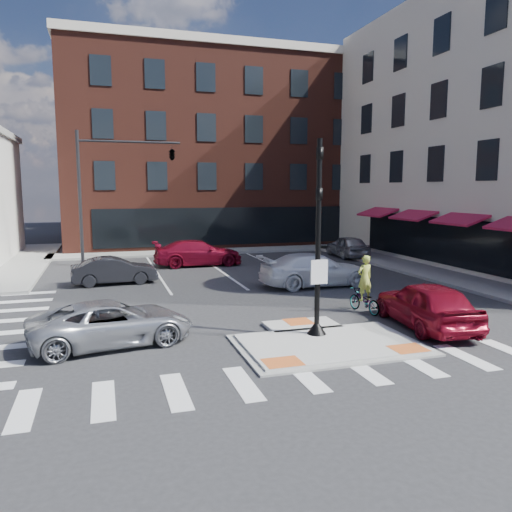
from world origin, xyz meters
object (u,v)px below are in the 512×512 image
object	(u,v)px
silver_suv	(112,323)
bg_car_dark	(114,271)
white_pickup	(315,270)
bg_car_silver	(348,246)
bg_car_red	(198,253)
cyclist	(364,293)
red_sedan	(426,304)

from	to	relation	value
silver_suv	bg_car_dark	bearing A→B (deg)	-11.59
white_pickup	bg_car_silver	bearing A→B (deg)	-37.55
bg_car_red	bg_car_silver	bearing A→B (deg)	-86.83
bg_car_silver	bg_car_dark	bearing A→B (deg)	23.15
bg_car_dark	white_pickup	bearing A→B (deg)	-114.17
white_pickup	cyclist	world-z (taller)	cyclist
white_pickup	bg_car_red	size ratio (longest dim) A/B	1.01
bg_car_dark	cyclist	bearing A→B (deg)	-138.51
bg_car_silver	cyclist	distance (m)	15.31
red_sedan	cyclist	xyz separation A→B (m)	(-0.96, 2.42, -0.06)
cyclist	red_sedan	bearing A→B (deg)	101.94
cyclist	bg_car_dark	bearing A→B (deg)	-53.99
bg_car_silver	bg_car_red	distance (m)	10.37
silver_suv	bg_car_red	size ratio (longest dim) A/B	0.90
white_pickup	bg_car_red	bearing A→B (deg)	25.99
red_sedan	bg_car_red	size ratio (longest dim) A/B	0.88
cyclist	silver_suv	bearing A→B (deg)	-1.78
red_sedan	bg_car_dark	world-z (taller)	red_sedan
red_sedan	silver_suv	bearing A→B (deg)	0.15
silver_suv	bg_car_red	xyz separation A→B (m)	(5.26, 14.46, 0.11)
silver_suv	red_sedan	distance (m)	10.13
silver_suv	cyclist	xyz separation A→B (m)	(9.11, 1.26, 0.07)
bg_car_silver	cyclist	world-z (taller)	cyclist
red_sedan	cyclist	distance (m)	2.61
red_sedan	bg_car_dark	bearing A→B (deg)	-41.73
white_pickup	cyclist	distance (m)	5.29
bg_car_dark	cyclist	distance (m)	12.31
silver_suv	bg_car_silver	xyz separation A→B (m)	(15.61, 15.12, 0.08)
white_pickup	bg_car_silver	world-z (taller)	white_pickup
white_pickup	bg_car_dark	xyz separation A→B (m)	(-9.14, 3.32, -0.12)
red_sedan	white_pickup	bearing A→B (deg)	-78.60
bg_car_dark	bg_car_red	world-z (taller)	bg_car_red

